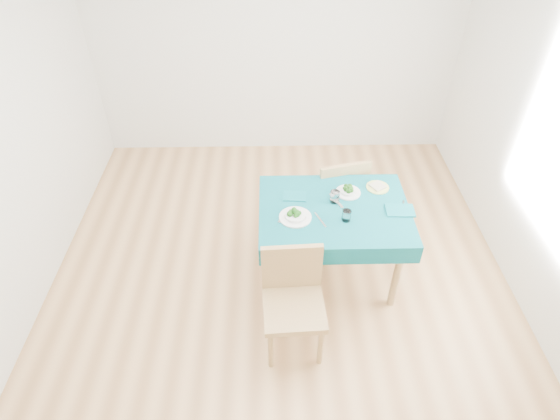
{
  "coord_description": "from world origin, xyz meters",
  "views": [
    {
      "loc": [
        -0.06,
        -2.71,
        3.13
      ],
      "look_at": [
        0.0,
        0.0,
        0.85
      ],
      "focal_mm": 30.0,
      "sensor_mm": 36.0,
      "label": 1
    }
  ],
  "objects_px": {
    "bowl_near": "(295,214)",
    "side_plate": "(378,187)",
    "chair_near": "(294,297)",
    "chair_far": "(336,177)",
    "bowl_far": "(348,190)",
    "table": "(331,243)"
  },
  "relations": [
    {
      "from": "chair_near",
      "to": "bowl_far",
      "type": "distance_m",
      "value": 1.06
    },
    {
      "from": "chair_near",
      "to": "side_plate",
      "type": "xyz_separation_m",
      "value": [
        0.74,
        0.98,
        0.21
      ]
    },
    {
      "from": "table",
      "to": "side_plate",
      "type": "bearing_deg",
      "value": 34.14
    },
    {
      "from": "side_plate",
      "to": "chair_near",
      "type": "bearing_deg",
      "value": -127.0
    },
    {
      "from": "chair_far",
      "to": "bowl_far",
      "type": "relative_size",
      "value": 5.54
    },
    {
      "from": "table",
      "to": "bowl_far",
      "type": "distance_m",
      "value": 0.47
    },
    {
      "from": "table",
      "to": "bowl_far",
      "type": "relative_size",
      "value": 5.68
    },
    {
      "from": "chair_far",
      "to": "side_plate",
      "type": "relative_size",
      "value": 6.05
    },
    {
      "from": "bowl_far",
      "to": "side_plate",
      "type": "xyz_separation_m",
      "value": [
        0.26,
        0.07,
        -0.03
      ]
    },
    {
      "from": "side_plate",
      "to": "bowl_far",
      "type": "bearing_deg",
      "value": -165.44
    },
    {
      "from": "chair_far",
      "to": "bowl_near",
      "type": "xyz_separation_m",
      "value": [
        -0.41,
        -0.78,
        0.22
      ]
    },
    {
      "from": "chair_far",
      "to": "bowl_far",
      "type": "bearing_deg",
      "value": 80.5
    },
    {
      "from": "bowl_near",
      "to": "bowl_far",
      "type": "bearing_deg",
      "value": 33.83
    },
    {
      "from": "chair_far",
      "to": "bowl_near",
      "type": "height_order",
      "value": "chair_far"
    },
    {
      "from": "table",
      "to": "side_plate",
      "type": "distance_m",
      "value": 0.61
    },
    {
      "from": "chair_far",
      "to": "side_plate",
      "type": "height_order",
      "value": "chair_far"
    },
    {
      "from": "table",
      "to": "bowl_far",
      "type": "bearing_deg",
      "value": 56.05
    },
    {
      "from": "bowl_near",
      "to": "bowl_far",
      "type": "height_order",
      "value": "bowl_near"
    },
    {
      "from": "bowl_near",
      "to": "side_plate",
      "type": "bearing_deg",
      "value": 27.51
    },
    {
      "from": "chair_near",
      "to": "bowl_far",
      "type": "relative_size",
      "value": 5.29
    },
    {
      "from": "table",
      "to": "chair_near",
      "type": "height_order",
      "value": "chair_near"
    },
    {
      "from": "table",
      "to": "chair_far",
      "type": "bearing_deg",
      "value": 81.72
    }
  ]
}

